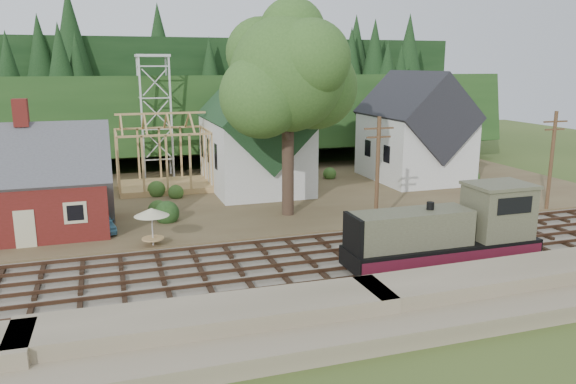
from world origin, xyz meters
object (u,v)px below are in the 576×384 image
object	(u,v)px
car_blue	(101,222)
locomotive	(450,233)
car_red	(452,170)
patio_set	(152,214)

from	to	relation	value
car_blue	locomotive	bearing A→B (deg)	-43.15
car_red	patio_set	bearing A→B (deg)	124.55
locomotive	car_red	size ratio (longest dim) A/B	2.87
locomotive	car_red	xyz separation A→B (m)	(15.31, 22.27, -1.20)
locomotive	car_blue	bearing A→B (deg)	146.23
locomotive	car_blue	world-z (taller)	locomotive
patio_set	car_blue	bearing A→B (deg)	126.06
car_blue	car_red	xyz separation A→B (m)	(34.35, 9.54, -0.10)
car_blue	car_red	world-z (taller)	car_blue
patio_set	car_red	bearing A→B (deg)	23.76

